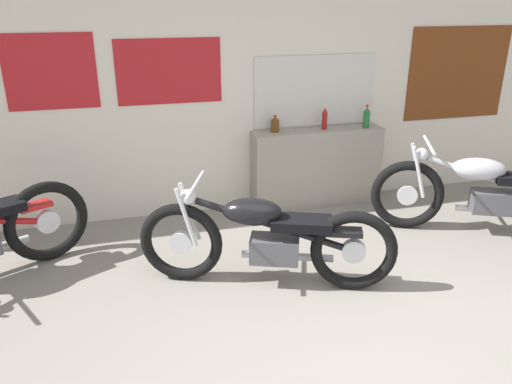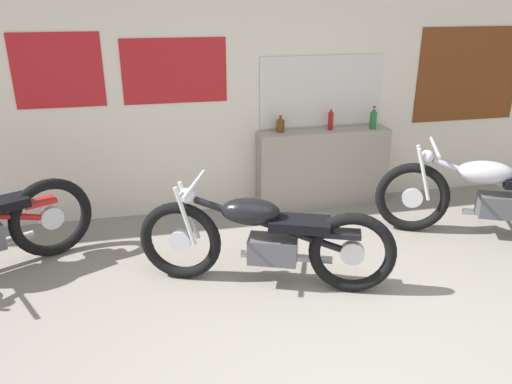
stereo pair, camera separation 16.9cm
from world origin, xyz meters
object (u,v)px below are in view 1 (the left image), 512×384
at_px(bottle_leftmost, 275,125).
at_px(motorcycle_black, 266,238).
at_px(bottle_center, 366,118).
at_px(motorcycle_silver, 488,193).
at_px(bottle_left_center, 325,119).

distance_m(bottle_leftmost, motorcycle_black, 1.73).
bearing_deg(bottle_leftmost, motorcycle_black, -109.48).
height_order(bottle_center, motorcycle_silver, bottle_center).
xyz_separation_m(bottle_leftmost, motorcycle_silver, (1.83, -1.20, -0.52)).
height_order(bottle_leftmost, bottle_center, bottle_center).
height_order(bottle_left_center, bottle_center, bottle_left_center).
bearing_deg(bottle_left_center, bottle_center, -7.27).
height_order(bottle_leftmost, motorcycle_silver, bottle_leftmost).
bearing_deg(motorcycle_black, bottle_left_center, 53.95).
height_order(bottle_leftmost, motorcycle_black, bottle_leftmost).
distance_m(bottle_left_center, bottle_center, 0.48).
bearing_deg(bottle_leftmost, bottle_left_center, -3.00).
height_order(bottle_leftmost, bottle_left_center, bottle_left_center).
height_order(bottle_left_center, motorcycle_silver, bottle_left_center).
bearing_deg(bottle_left_center, bottle_leftmost, 177.00).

